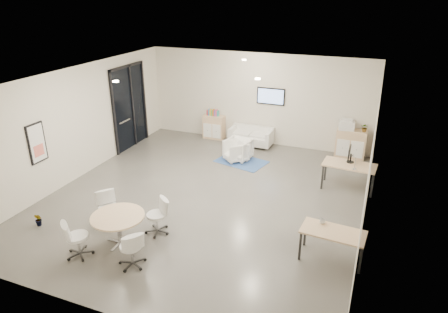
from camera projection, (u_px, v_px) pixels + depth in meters
room_shell at (205, 141)px, 10.16m from camera, size 9.60×10.60×4.80m
glass_door at (130, 105)px, 13.69m from camera, size 0.09×1.90×2.85m
artwork at (37, 143)px, 10.16m from camera, size 0.05×0.54×1.04m
wall_tv at (271, 96)px, 13.76m from camera, size 0.98×0.06×0.58m
ceiling_spots at (210, 72)px, 10.33m from camera, size 3.14×4.14×0.03m
sideboard_left at (214, 127)px, 14.80m from camera, size 0.78×0.40×0.87m
sideboard_right at (351, 144)px, 13.11m from camera, size 0.95×0.46×0.95m
books at (213, 113)px, 14.61m from camera, size 0.45×0.14×0.22m
printer at (347, 125)px, 12.93m from camera, size 0.53×0.47×0.34m
loveseat at (251, 137)px, 14.21m from camera, size 1.50×0.76×0.56m
blue_rug at (241, 162)px, 12.93m from camera, size 1.75×1.37×0.01m
armchair_left at (236, 150)px, 12.91m from camera, size 0.94×0.95×0.71m
armchair_right at (238, 148)px, 12.96m from camera, size 0.85×0.82×0.77m
desk_rear at (349, 167)px, 10.96m from camera, size 1.46×0.81×0.73m
desk_front at (333, 234)px, 8.07m from camera, size 1.31×0.73×0.66m
monitor at (350, 154)px, 10.98m from camera, size 0.20×0.50×0.44m
round_table at (118, 219)px, 8.56m from camera, size 1.15×1.15×0.70m
meeting_chairs at (119, 227)px, 8.64m from camera, size 2.16×2.16×0.82m
plant_cabinet at (365, 128)px, 12.73m from camera, size 0.26×0.29×0.22m
plant_floor at (39, 223)px, 9.41m from camera, size 0.27×0.37×0.15m
cup at (322, 221)px, 8.29m from camera, size 0.14×0.13×0.12m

